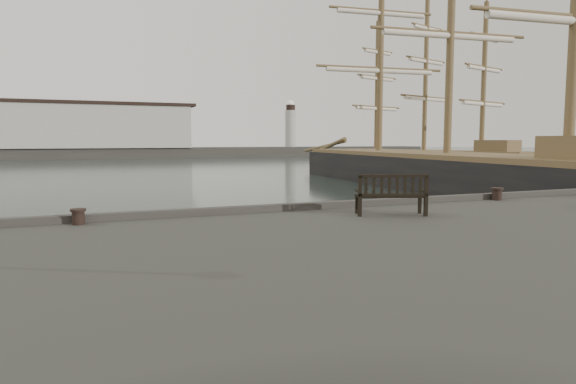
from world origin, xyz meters
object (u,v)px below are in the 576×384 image
object	(u,v)px
bench	(391,202)
bollard_right	(497,194)
bollard_left	(78,217)
tall_ship_far	(423,165)
tall_ship_main	(446,179)

from	to	relation	value
bench	bollard_right	xyz separation A→B (m)	(4.99, 1.47, -0.13)
bollard_left	tall_ship_far	distance (m)	49.10
tall_ship_main	bollard_left	bearing A→B (deg)	-139.31
bench	bollard_left	size ratio (longest dim) A/B	5.18
bollard_left	bollard_right	bearing A→B (deg)	0.00
bollard_right	tall_ship_far	bearing A→B (deg)	55.75
bench	tall_ship_main	world-z (taller)	tall_ship_main
bollard_right	tall_ship_main	size ratio (longest dim) A/B	0.01
bollard_left	tall_ship_far	size ratio (longest dim) A/B	0.01
tall_ship_main	bench	bearing A→B (deg)	-126.83
tall_ship_far	bollard_right	bearing A→B (deg)	-141.44
bollard_left	bollard_right	size ratio (longest dim) A/B	0.91
bench	bollard_left	bearing A→B (deg)	-170.33
bollard_left	tall_ship_main	size ratio (longest dim) A/B	0.01
bench	bollard_right	size ratio (longest dim) A/B	4.69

